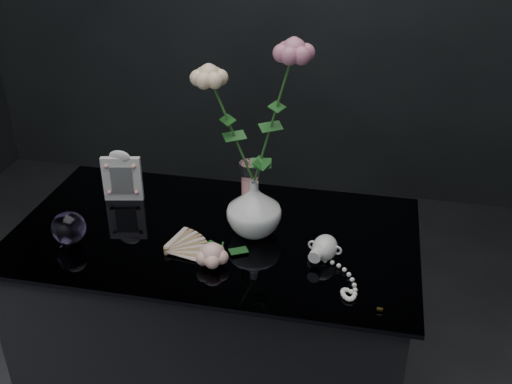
% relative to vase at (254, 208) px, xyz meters
% --- Properties ---
extents(table, '(1.05, 0.58, 0.76)m').
position_rel_vase_xyz_m(table, '(-0.10, -0.02, -0.45)').
color(table, black).
rests_on(table, ground).
extents(vase, '(0.18, 0.18, 0.15)m').
position_rel_vase_xyz_m(vase, '(0.00, 0.00, 0.00)').
color(vase, white).
rests_on(vase, table).
extents(wine_glass, '(0.07, 0.07, 0.18)m').
position_rel_vase_xyz_m(wine_glass, '(-0.02, 0.04, 0.02)').
color(wine_glass, white).
rests_on(wine_glass, table).
extents(picture_frame, '(0.13, 0.11, 0.15)m').
position_rel_vase_xyz_m(picture_frame, '(-0.40, 0.09, 0.00)').
color(picture_frame, silver).
rests_on(picture_frame, table).
extents(paperweight, '(0.10, 0.10, 0.09)m').
position_rel_vase_xyz_m(paperweight, '(-0.45, -0.14, -0.03)').
color(paperweight, '#926EB2').
rests_on(paperweight, table).
extents(paper_fan, '(0.25, 0.22, 0.02)m').
position_rel_vase_xyz_m(paper_fan, '(-0.19, -0.14, -0.06)').
color(paper_fan, beige).
rests_on(paper_fan, table).
extents(loose_rose, '(0.13, 0.17, 0.06)m').
position_rel_vase_xyz_m(loose_rose, '(-0.07, -0.16, -0.04)').
color(loose_rose, '#FFB6A4').
rests_on(loose_rose, table).
extents(pearl_jar, '(0.25, 0.25, 0.06)m').
position_rel_vase_xyz_m(pearl_jar, '(0.19, -0.08, -0.04)').
color(pearl_jar, silver).
rests_on(pearl_jar, table).
extents(roses, '(0.27, 0.10, 0.41)m').
position_rel_vase_xyz_m(roses, '(-0.00, 0.00, 0.26)').
color(roses, '#FECD9F').
rests_on(roses, vase).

